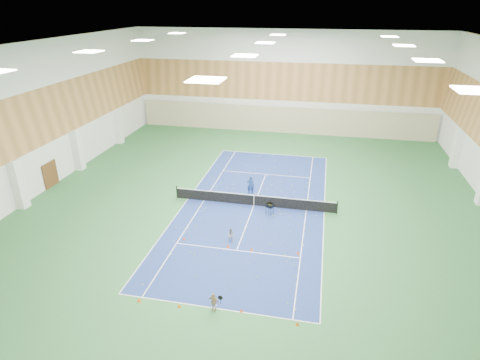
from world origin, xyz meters
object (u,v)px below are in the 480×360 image
(child_apron, at_px, (213,302))
(child_court, at_px, (231,235))
(ball_cart, at_px, (270,209))
(coach, at_px, (251,185))
(tennis_net, at_px, (254,199))

(child_apron, bearing_deg, child_court, 108.77)
(ball_cart, bearing_deg, coach, 144.70)
(child_apron, relative_size, ball_cart, 1.20)
(coach, height_order, ball_cart, coach)
(child_apron, bearing_deg, coach, 106.40)
(coach, bearing_deg, ball_cart, 110.93)
(child_court, bearing_deg, tennis_net, 76.34)
(coach, xyz_separation_m, child_court, (0.07, -7.52, -0.30))
(tennis_net, relative_size, child_court, 12.41)
(coach, bearing_deg, tennis_net, 95.45)
(tennis_net, xyz_separation_m, coach, (-0.66, 2.08, 0.27))
(tennis_net, relative_size, ball_cart, 14.05)
(coach, xyz_separation_m, child_apron, (0.65, -14.10, -0.27))
(tennis_net, height_order, child_court, tennis_net)
(tennis_net, xyz_separation_m, child_court, (-0.59, -5.44, -0.03))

